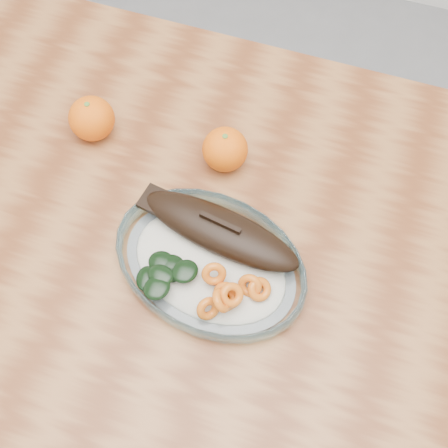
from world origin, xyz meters
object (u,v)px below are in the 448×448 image
(plated_meal, at_px, (210,261))
(orange_left, at_px, (92,119))
(dining_table, at_px, (174,267))
(orange_right, at_px, (225,149))

(plated_meal, bearing_deg, orange_left, 158.27)
(dining_table, relative_size, orange_left, 17.27)
(dining_table, bearing_deg, plated_meal, -14.58)
(dining_table, xyz_separation_m, orange_right, (0.04, 0.15, 0.13))
(plated_meal, bearing_deg, orange_right, 112.89)
(plated_meal, xyz_separation_m, orange_right, (-0.04, 0.17, 0.02))
(plated_meal, relative_size, orange_left, 8.32)
(plated_meal, height_order, orange_left, plated_meal)
(orange_right, bearing_deg, orange_left, -177.04)
(dining_table, bearing_deg, orange_right, 76.82)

